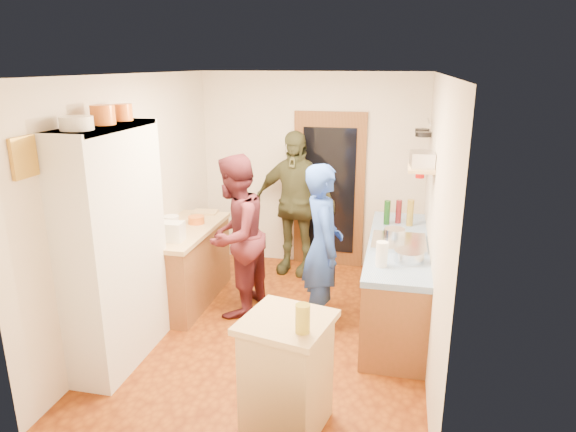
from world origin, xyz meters
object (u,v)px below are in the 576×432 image
(hutch_body, at_px, (115,248))
(person_hob, at_px, (326,247))
(person_back, at_px, (295,203))
(right_counter_base, at_px, (396,284))
(person_left, at_px, (239,235))
(island_base, at_px, (287,376))

(hutch_body, height_order, person_hob, hutch_body)
(person_back, bearing_deg, person_hob, -56.58)
(hutch_body, distance_m, right_counter_base, 2.90)
(hutch_body, height_order, person_left, hutch_body)
(person_left, bearing_deg, person_back, 173.16)
(person_left, distance_m, person_back, 1.29)
(hutch_body, xyz_separation_m, person_back, (1.16, 2.41, -0.15))
(island_base, distance_m, person_back, 3.12)
(island_base, bearing_deg, person_back, 100.56)
(hutch_body, relative_size, person_back, 1.16)
(hutch_body, xyz_separation_m, right_counter_base, (2.50, 1.30, -0.68))
(island_base, xyz_separation_m, person_left, (-0.93, 1.79, 0.46))
(right_counter_base, relative_size, person_left, 1.23)
(right_counter_base, xyz_separation_m, person_left, (-1.71, -0.13, 0.47))
(person_hob, height_order, person_left, person_left)
(island_base, distance_m, person_left, 2.07)
(hutch_body, relative_size, right_counter_base, 1.00)
(right_counter_base, height_order, island_base, island_base)
(island_base, bearing_deg, right_counter_base, 68.02)
(hutch_body, height_order, person_back, hutch_body)
(right_counter_base, xyz_separation_m, person_back, (-1.34, 1.11, 0.53))
(hutch_body, distance_m, person_back, 2.68)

